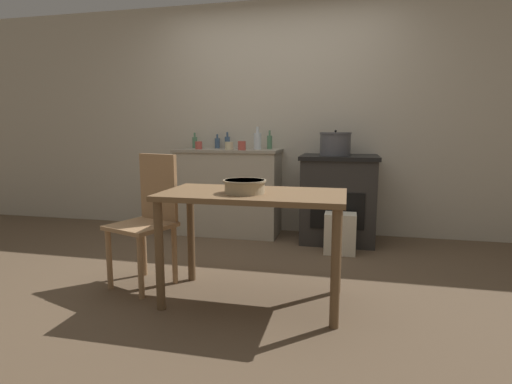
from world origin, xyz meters
name	(u,v)px	position (x,y,z in m)	size (l,w,h in m)	color
ground_plane	(244,277)	(0.00, 0.00, 0.00)	(14.00, 14.00, 0.00)	brown
wall_back	(279,119)	(0.00, 1.58, 1.27)	(8.00, 0.07, 2.55)	beige
counter_cabinet	(229,191)	(-0.51, 1.30, 0.47)	(1.14, 0.53, 0.95)	#B2A893
stove	(338,198)	(0.69, 1.25, 0.45)	(0.78, 0.64, 0.90)	#2D2B28
work_table	(253,209)	(0.18, -0.42, 0.64)	(1.20, 0.62, 0.75)	brown
chair	(149,216)	(-0.66, -0.27, 0.52)	(0.51, 0.51, 0.97)	#A87F56
flour_sack	(340,233)	(0.73, 0.80, 0.19)	(0.29, 0.20, 0.38)	beige
stock_pot	(335,144)	(0.65, 1.22, 1.01)	(0.32, 0.32, 0.26)	#4C4C51
mixing_bowl_large	(245,186)	(0.13, -0.47, 0.80)	(0.28, 0.28, 0.09)	tan
bottle_far_left	(257,141)	(-0.18, 1.32, 1.04)	(0.08, 0.08, 0.24)	silver
bottle_left	(227,142)	(-0.56, 1.43, 1.02)	(0.06, 0.06, 0.19)	#3D5675
bottle_mid_left	(217,143)	(-0.69, 1.47, 1.01)	(0.06, 0.06, 0.16)	#3D5675
bottle_center_left	(270,142)	(-0.07, 1.41, 1.02)	(0.06, 0.06, 0.20)	#517F5B
bottle_center	(195,142)	(-0.96, 1.45, 1.01)	(0.06, 0.06, 0.18)	#517F5B
cup_center_right	(242,146)	(-0.30, 1.11, 0.99)	(0.08, 0.08, 0.09)	#B74C42
cup_mid_right	(229,146)	(-0.45, 1.13, 0.99)	(0.09, 0.09, 0.09)	beige
cup_right	(199,145)	(-0.82, 1.21, 0.99)	(0.08, 0.08, 0.09)	#B74C42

